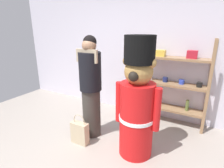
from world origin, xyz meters
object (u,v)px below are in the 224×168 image
(person_shopper, at_px, (91,87))
(shopping_bag, at_px, (80,132))
(teddy_bear_guard, at_px, (137,103))
(merchandise_shelf, at_px, (173,82))

(person_shopper, distance_m, shopping_bag, 0.76)
(teddy_bear_guard, relative_size, shopping_bag, 3.41)
(merchandise_shelf, bearing_deg, teddy_bear_guard, -101.93)
(teddy_bear_guard, height_order, person_shopper, teddy_bear_guard)
(teddy_bear_guard, bearing_deg, merchandise_shelf, 78.07)
(teddy_bear_guard, xyz_separation_m, person_shopper, (-0.85, 0.10, 0.07))
(merchandise_shelf, relative_size, shopping_bag, 3.24)
(person_shopper, bearing_deg, shopping_bag, -94.34)
(merchandise_shelf, bearing_deg, person_shopper, -135.28)
(teddy_bear_guard, bearing_deg, shopping_bag, -166.46)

